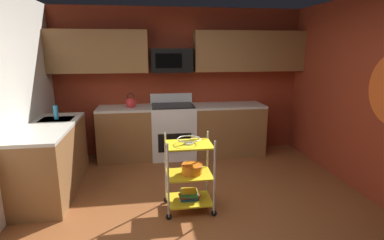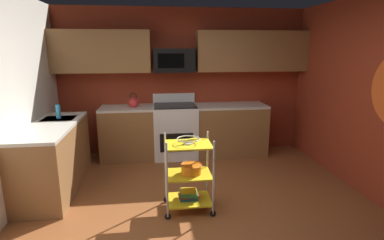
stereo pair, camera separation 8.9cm
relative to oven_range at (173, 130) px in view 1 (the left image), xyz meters
The scene contains 12 objects.
floor 2.17m from the oven_range, 85.35° to the right, with size 4.40×4.80×0.04m, color brown.
wall_back 0.90m from the oven_range, 62.31° to the left, with size 4.52×0.06×2.60m, color maroon.
counter_run 0.67m from the oven_range, 141.86° to the right, with size 3.66×2.25×0.92m.
oven_range is the anchor object (origin of this frame).
upper_cabinets 1.39m from the oven_range, 32.08° to the left, with size 4.40×0.33×0.70m.
microwave 1.23m from the oven_range, 90.26° to the left, with size 0.70×0.39×0.40m.
rolling_cart 1.90m from the oven_range, 89.30° to the right, with size 0.59×0.42×0.91m.
fruit_bowl 1.94m from the oven_range, 89.30° to the right, with size 0.27×0.27×0.07m.
mixing_bowl_large 1.90m from the oven_range, 88.29° to the right, with size 0.25×0.25×0.11m.
book_stack 1.92m from the oven_range, 89.30° to the right, with size 0.25×0.20×0.12m.
kettle 0.88m from the oven_range, behind, with size 0.21×0.18×0.26m.
dish_soap_bottle 1.96m from the oven_range, 156.23° to the right, with size 0.06×0.06×0.20m, color #2D8CBF.
Camera 1 is at (-0.61, -3.14, 1.91)m, focal length 28.64 mm.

